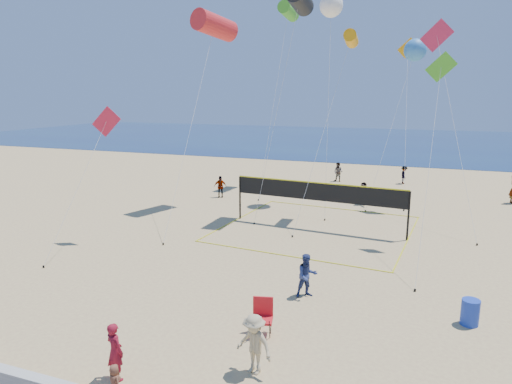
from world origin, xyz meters
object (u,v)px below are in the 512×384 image
(woman, at_px, (115,351))
(volleyball_net, at_px, (318,197))
(trash_barrel, at_px, (470,312))
(camp_chair, at_px, (263,314))

(woman, distance_m, volleyball_net, 15.00)
(woman, bearing_deg, trash_barrel, -124.87)
(woman, bearing_deg, camp_chair, -109.26)
(camp_chair, relative_size, trash_barrel, 1.51)
(camp_chair, bearing_deg, trash_barrel, 11.55)
(volleyball_net, bearing_deg, woman, -92.00)
(woman, relative_size, camp_chair, 1.23)
(woman, distance_m, camp_chair, 4.41)
(camp_chair, bearing_deg, volleyball_net, 81.03)
(camp_chair, xyz_separation_m, trash_barrel, (5.97, 2.79, -0.23))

